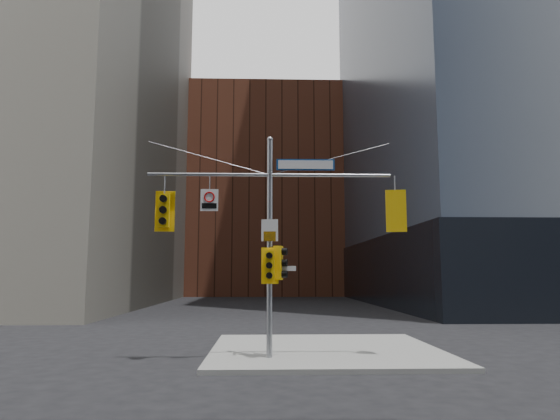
{
  "coord_description": "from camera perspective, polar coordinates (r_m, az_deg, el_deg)",
  "views": [
    {
      "loc": [
        -0.19,
        -14.14,
        2.74
      ],
      "look_at": [
        0.34,
        2.0,
        4.83
      ],
      "focal_mm": 32.0,
      "sensor_mm": 36.0,
      "label": 1
    }
  ],
  "objects": [
    {
      "name": "street_blade_ew",
      "position": [
        16.16,
        0.4,
        -6.69
      ],
      "size": [
        0.8,
        0.07,
        0.16
      ],
      "rotation": [
        0.0,
        0.0,
        -0.05
      ],
      "color": "silver",
      "rests_on": "ground"
    },
    {
      "name": "signal_assembly",
      "position": [
        16.22,
        -1.19,
        -1.46
      ],
      "size": [
        8.0,
        0.8,
        7.3
      ],
      "color": "gray",
      "rests_on": "ground"
    },
    {
      "name": "traffic_light_pole_side",
      "position": [
        16.14,
        -0.04,
        -6.07
      ],
      "size": [
        0.47,
        0.4,
        1.09
      ],
      "rotation": [
        0.0,
        0.0,
        1.33
      ],
      "color": "yellow",
      "rests_on": "ground"
    },
    {
      "name": "traffic_light_pole_front",
      "position": [
        15.87,
        -1.19,
        -6.37
      ],
      "size": [
        0.55,
        0.46,
        1.16
      ],
      "rotation": [
        0.0,
        0.0,
        -0.08
      ],
      "color": "yellow",
      "rests_on": "ground"
    },
    {
      "name": "ground",
      "position": [
        14.41,
        -1.14,
        -18.35
      ],
      "size": [
        160.0,
        160.0,
        0.0
      ],
      "primitive_type": "plane",
      "color": "black",
      "rests_on": "ground"
    },
    {
      "name": "regulatory_sign_arm",
      "position": [
        16.39,
        -8.08,
        1.22
      ],
      "size": [
        0.58,
        0.07,
        0.72
      ],
      "rotation": [
        0.0,
        0.0,
        0.03
      ],
      "color": "silver",
      "rests_on": "ground"
    },
    {
      "name": "regulatory_sign_pole",
      "position": [
        16.08,
        -1.19,
        -2.4
      ],
      "size": [
        0.54,
        0.1,
        0.71
      ],
      "rotation": [
        0.0,
        0.0,
        -0.12
      ],
      "color": "silver",
      "rests_on": "ground"
    },
    {
      "name": "brick_midrise",
      "position": [
        73.02,
        -1.69,
        1.49
      ],
      "size": [
        26.0,
        20.0,
        28.0
      ],
      "primitive_type": "cube",
      "color": "brown",
      "rests_on": "ground"
    },
    {
      "name": "street_blade_ns",
      "position": [
        16.59,
        -1.22,
        -7.45
      ],
      "size": [
        0.13,
        0.78,
        0.16
      ],
      "rotation": [
        0.0,
        0.0,
        0.13
      ],
      "color": "#145926",
      "rests_on": "ground"
    },
    {
      "name": "sidewalk_corner",
      "position": [
        18.47,
        5.15,
        -15.66
      ],
      "size": [
        8.0,
        8.0,
        0.15
      ],
      "primitive_type": "cube",
      "color": "gray",
      "rests_on": "ground"
    },
    {
      "name": "traffic_light_east_arm",
      "position": [
        16.83,
        13.07,
        -0.17
      ],
      "size": [
        0.66,
        0.58,
        1.38
      ],
      "rotation": [
        0.0,
        0.0,
        2.96
      ],
      "color": "yellow",
      "rests_on": "ground"
    },
    {
      "name": "street_sign_blade",
      "position": [
        16.59,
        2.94,
        5.19
      ],
      "size": [
        1.93,
        0.07,
        0.38
      ],
      "rotation": [
        0.0,
        0.0,
        -0.01
      ],
      "color": "navy",
      "rests_on": "ground"
    },
    {
      "name": "traffic_light_west_arm",
      "position": [
        16.6,
        -13.11,
        -0.07
      ],
      "size": [
        0.64,
        0.51,
        1.34
      ],
      "rotation": [
        0.0,
        0.0,
        0.03
      ],
      "color": "yellow",
      "rests_on": "ground"
    }
  ]
}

